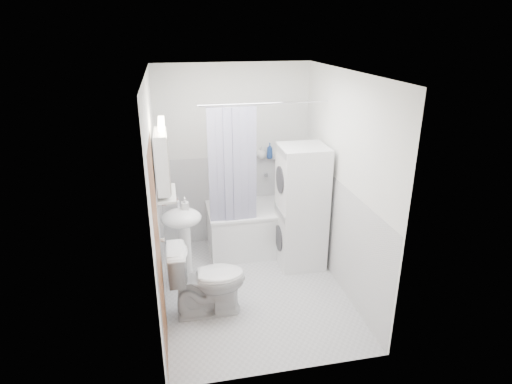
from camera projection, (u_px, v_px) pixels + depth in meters
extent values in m
plane|color=silver|center=(254.00, 288.00, 4.91)|extent=(2.60, 2.60, 0.00)
plane|color=white|center=(234.00, 156.00, 5.66)|extent=(2.00, 0.00, 2.00)
plane|color=white|center=(287.00, 250.00, 3.29)|extent=(2.00, 0.00, 2.00)
plane|color=white|center=(156.00, 198.00, 4.28)|extent=(0.00, 2.60, 2.60)
plane|color=white|center=(343.00, 184.00, 4.66)|extent=(0.00, 2.60, 2.60)
plane|color=white|center=(253.00, 72.00, 4.04)|extent=(2.60, 2.60, 0.00)
plane|color=white|center=(235.00, 198.00, 5.87)|extent=(1.98, 0.00, 1.98)
plane|color=white|center=(162.00, 250.00, 4.50)|extent=(0.00, 2.58, 2.58)
plane|color=white|center=(338.00, 233.00, 4.88)|extent=(0.00, 2.58, 2.58)
plane|color=brown|center=(159.00, 259.00, 3.56)|extent=(0.00, 2.00, 2.00)
cylinder|color=silver|center=(163.00, 240.00, 3.86)|extent=(0.04, 0.04, 0.04)
cube|color=white|center=(268.00, 228.00, 5.72)|extent=(1.56, 0.73, 0.57)
cube|color=white|center=(268.00, 207.00, 5.61)|extent=(1.58, 0.75, 0.03)
cube|color=silver|center=(268.00, 215.00, 5.65)|extent=(1.38, 0.55, 0.20)
cylinder|color=silver|center=(277.00, 174.00, 5.82)|extent=(0.04, 0.12, 0.04)
cylinder|color=silver|center=(275.00, 103.00, 4.81)|extent=(1.76, 0.02, 0.02)
cube|color=#19164D|center=(213.00, 170.00, 4.94)|extent=(0.10, 0.02, 1.45)
cube|color=#19164D|center=(221.00, 170.00, 4.96)|extent=(0.10, 0.02, 1.45)
cube|color=#19164D|center=(229.00, 169.00, 4.98)|extent=(0.10, 0.02, 1.45)
cube|color=#19164D|center=(236.00, 169.00, 4.99)|extent=(0.10, 0.02, 1.45)
cube|color=#19164D|center=(244.00, 168.00, 5.01)|extent=(0.10, 0.02, 1.45)
cube|color=#19164D|center=(251.00, 168.00, 5.03)|extent=(0.10, 0.02, 1.45)
ellipsoid|color=white|center=(181.00, 218.00, 4.67)|extent=(0.44, 0.37, 0.20)
cylinder|color=white|center=(186.00, 256.00, 4.85)|extent=(0.14, 0.14, 0.75)
cylinder|color=silver|center=(178.00, 203.00, 4.75)|extent=(0.03, 0.03, 0.14)
cylinder|color=silver|center=(178.00, 200.00, 4.69)|extent=(0.02, 0.10, 0.02)
cube|color=white|center=(162.00, 161.00, 4.27)|extent=(0.12, 0.50, 0.60)
cube|color=white|center=(169.00, 161.00, 4.28)|extent=(0.01, 0.47, 0.57)
cube|color=#FFEABF|center=(161.00, 123.00, 4.13)|extent=(0.06, 0.45, 0.06)
cube|color=silver|center=(167.00, 193.00, 4.40)|extent=(0.18, 0.54, 0.02)
cube|color=silver|center=(281.00, 158.00, 5.74)|extent=(0.22, 0.06, 0.02)
cube|color=maroon|center=(161.00, 169.00, 4.96)|extent=(0.05, 0.33, 0.77)
cube|color=maroon|center=(162.00, 140.00, 4.84)|extent=(0.03, 0.29, 0.08)
cylinder|color=silver|center=(158.00, 136.00, 4.82)|extent=(0.02, 0.04, 0.02)
cube|color=white|center=(300.00, 236.00, 5.30)|extent=(0.54, 0.54, 0.76)
cylinder|color=#2D2D33|center=(279.00, 238.00, 5.25)|extent=(0.02, 0.32, 0.32)
cube|color=gray|center=(279.00, 213.00, 5.13)|extent=(0.01, 0.48, 0.08)
cube|color=white|center=(303.00, 178.00, 5.03)|extent=(0.54, 0.54, 0.76)
cylinder|color=#2D2D33|center=(280.00, 180.00, 4.98)|extent=(0.02, 0.32, 0.32)
cube|color=gray|center=(281.00, 151.00, 4.85)|extent=(0.01, 0.48, 0.08)
imported|color=white|center=(207.00, 279.00, 4.37)|extent=(0.79, 0.44, 0.77)
imported|color=gray|center=(185.00, 209.00, 4.66)|extent=(0.08, 0.17, 0.08)
imported|color=gray|center=(167.00, 194.00, 4.24)|extent=(0.07, 0.18, 0.07)
imported|color=gray|center=(166.00, 184.00, 4.48)|extent=(0.10, 0.09, 0.10)
imported|color=gray|center=(261.00, 154.00, 5.66)|extent=(0.13, 0.17, 0.13)
imported|color=navy|center=(270.00, 155.00, 5.69)|extent=(0.08, 0.21, 0.08)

